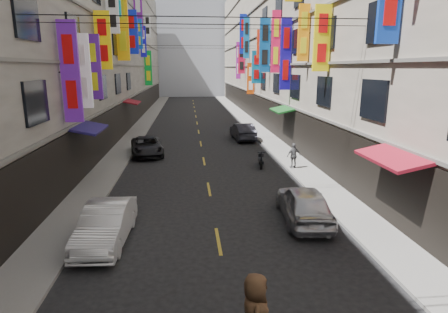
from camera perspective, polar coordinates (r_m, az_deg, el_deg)
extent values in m
cube|color=slate|center=(37.31, -13.16, 3.64)|extent=(2.00, 90.00, 0.12)
cube|color=slate|center=(37.63, 5.30, 4.01)|extent=(2.00, 90.00, 0.12)
cube|color=gray|center=(38.25, -23.32, 17.37)|extent=(10.00, 90.00, 19.00)
cube|color=black|center=(37.24, -14.73, 5.78)|extent=(0.12, 85.50, 3.00)
cube|color=#66635E|center=(37.07, -14.87, 8.38)|extent=(0.16, 90.00, 0.14)
cube|color=#66635E|center=(36.95, -15.17, 13.32)|extent=(0.16, 90.00, 0.14)
cube|color=#66635E|center=(37.12, -15.49, 18.26)|extent=(0.16, 90.00, 0.14)
cube|color=#B0A394|center=(38.86, 14.79, 17.91)|extent=(10.00, 90.00, 19.00)
cube|color=black|center=(37.61, 6.78, 6.19)|extent=(0.12, 85.50, 3.00)
cube|color=#66635E|center=(37.44, 6.84, 8.77)|extent=(0.16, 90.00, 0.14)
cube|color=#66635E|center=(37.33, 6.97, 13.67)|extent=(0.16, 90.00, 0.14)
cube|color=#66635E|center=(37.49, 7.12, 18.57)|extent=(0.16, 90.00, 0.14)
cube|color=#ABB0BE|center=(86.62, -5.04, 16.52)|extent=(18.00, 8.00, 22.00)
cube|color=#5B1B96|center=(19.44, -22.36, 11.80)|extent=(0.86, 0.18, 4.71)
cylinder|color=black|center=(19.45, -22.50, 11.78)|extent=(0.96, 0.08, 0.08)
cube|color=white|center=(21.25, -20.84, 12.03)|extent=(0.91, 0.18, 3.79)
cylinder|color=black|center=(21.26, -20.98, 12.02)|extent=(1.01, 0.08, 0.08)
cube|color=yellow|center=(22.26, 14.69, 17.02)|extent=(0.91, 0.18, 3.55)
cylinder|color=black|center=(22.28, 14.82, 17.01)|extent=(1.01, 0.08, 0.08)
cube|color=#4B1780|center=(23.34, -19.41, 12.72)|extent=(0.98, 0.18, 3.65)
cylinder|color=black|center=(23.35, -19.54, 12.71)|extent=(1.08, 0.08, 0.08)
cube|color=orange|center=(25.93, 12.02, 17.94)|extent=(0.71, 0.18, 3.56)
cylinder|color=black|center=(25.94, 12.13, 17.93)|extent=(0.81, 0.08, 0.08)
cube|color=yellow|center=(26.65, -17.94, 16.47)|extent=(1.01, 0.18, 3.68)
cylinder|color=black|center=(26.66, -18.05, 16.47)|extent=(1.11, 0.08, 0.08)
cube|color=#1A0D9E|center=(29.81, 9.39, 15.13)|extent=(0.80, 0.18, 5.33)
cylinder|color=black|center=(29.82, 9.49, 15.13)|extent=(0.90, 0.08, 0.08)
cube|color=silver|center=(31.06, -16.63, 20.45)|extent=(0.91, 0.18, 3.16)
cylinder|color=black|center=(31.07, -16.73, 20.44)|extent=(1.01, 0.08, 0.08)
cube|color=#E5154D|center=(33.37, 7.89, 16.90)|extent=(0.74, 0.18, 5.08)
cylinder|color=black|center=(33.38, 7.98, 16.90)|extent=(0.84, 0.08, 0.08)
cube|color=#FFB10E|center=(34.60, -15.25, 18.73)|extent=(1.03, 0.18, 5.79)
cylinder|color=black|center=(34.60, -15.34, 18.73)|extent=(1.13, 0.08, 0.08)
cube|color=#0D519F|center=(37.16, 6.24, 16.49)|extent=(1.00, 0.18, 4.95)
cylinder|color=black|center=(37.17, 6.32, 16.48)|extent=(1.10, 0.08, 0.08)
cube|color=#1022BB|center=(39.11, -13.95, 17.92)|extent=(1.22, 0.18, 4.10)
cylinder|color=black|center=(39.12, -14.03, 17.92)|extent=(1.32, 0.08, 0.08)
cube|color=red|center=(39.68, 5.63, 16.70)|extent=(0.81, 0.18, 2.80)
cylinder|color=black|center=(39.69, 5.70, 16.70)|extent=(0.91, 0.08, 0.08)
cube|color=#0D71A3|center=(41.29, 4.96, 13.42)|extent=(0.99, 0.18, 3.41)
cylinder|color=black|center=(41.30, 5.03, 13.42)|extent=(1.09, 0.08, 0.08)
cube|color=#140FB8|center=(42.80, -13.48, 17.38)|extent=(0.82, 0.18, 3.48)
cylinder|color=black|center=(42.81, -13.55, 17.38)|extent=(0.92, 0.08, 0.08)
cube|color=blue|center=(45.31, -12.98, 17.74)|extent=(0.96, 0.18, 3.26)
cylinder|color=black|center=(45.31, -13.05, 17.73)|extent=(1.06, 0.08, 0.08)
cube|color=#C9440B|center=(45.16, 4.10, 11.77)|extent=(0.87, 0.18, 3.61)
cylinder|color=black|center=(45.17, 4.16, 11.77)|extent=(0.97, 0.08, 0.08)
cube|color=#60167C|center=(46.71, -12.92, 20.18)|extent=(0.97, 0.18, 4.65)
cylinder|color=black|center=(46.71, -12.99, 20.18)|extent=(1.07, 0.08, 0.08)
cube|color=#0D61A7|center=(49.45, 3.45, 17.60)|extent=(0.72, 0.18, 5.01)
cylinder|color=black|center=(49.46, 3.51, 17.60)|extent=(0.82, 0.08, 0.08)
cube|color=#140FB4|center=(51.31, -12.20, 16.74)|extent=(0.75, 0.18, 3.84)
cylinder|color=black|center=(51.32, -12.26, 16.74)|extent=(0.85, 0.08, 0.08)
cube|color=#0F23AF|center=(51.53, 2.95, 18.15)|extent=(0.95, 0.18, 4.98)
cylinder|color=black|center=(51.54, 3.00, 18.14)|extent=(1.05, 0.08, 0.08)
cube|color=red|center=(52.69, 2.70, 14.56)|extent=(0.93, 0.18, 3.79)
cylinder|color=black|center=(52.69, 2.75, 14.56)|extent=(1.03, 0.08, 0.08)
cube|color=#0C892C|center=(54.63, -11.47, 13.06)|extent=(1.00, 0.18, 4.72)
cylinder|color=black|center=(54.64, -11.53, 13.06)|extent=(1.10, 0.08, 0.08)
cube|color=silver|center=(57.38, -11.58, 18.95)|extent=(0.86, 0.18, 3.13)
cylinder|color=black|center=(57.38, -11.63, 18.95)|extent=(0.96, 0.08, 0.08)
cube|color=#981B92|center=(57.12, 2.19, 14.41)|extent=(0.65, 0.18, 5.30)
cylinder|color=black|center=(57.13, 2.24, 14.41)|extent=(0.75, 0.08, 0.08)
cube|color=maroon|center=(14.78, 24.22, -0.06)|extent=(1.39, 3.20, 0.41)
cube|color=navy|center=(21.38, -19.86, 4.14)|extent=(1.39, 3.20, 0.41)
cube|color=#16531D|center=(29.56, 8.89, 7.12)|extent=(1.39, 3.20, 0.41)
cube|color=maroon|center=(36.99, -13.87, 8.12)|extent=(1.39, 3.20, 0.41)
cylinder|color=black|center=(16.63, -2.17, 20.50)|extent=(14.00, 0.04, 0.04)
cylinder|color=black|center=(30.66, -3.83, 19.45)|extent=(14.00, 0.04, 0.04)
cylinder|color=black|center=(44.55, -4.39, 16.49)|extent=(14.00, 0.04, 0.04)
cube|color=gold|center=(13.93, -0.87, -12.73)|extent=(0.12, 2.20, 0.01)
cube|color=gold|center=(19.49, -2.30, -4.97)|extent=(0.12, 2.20, 0.01)
cube|color=gold|center=(25.25, -3.08, -0.71)|extent=(0.12, 2.20, 0.01)
cube|color=gold|center=(31.10, -3.56, 1.97)|extent=(0.12, 2.20, 0.01)
cube|color=gold|center=(37.00, -3.89, 3.79)|extent=(0.12, 2.20, 0.01)
cube|color=gold|center=(42.92, -4.13, 5.11)|extent=(0.12, 2.20, 0.01)
cube|color=gold|center=(48.87, -4.31, 6.11)|extent=(0.12, 2.20, 0.01)
cube|color=gold|center=(54.82, -4.46, 6.90)|extent=(0.12, 2.20, 0.01)
cube|color=gold|center=(60.79, -4.57, 7.53)|extent=(0.12, 2.20, 0.01)
cube|color=gold|center=(66.76, -4.67, 8.04)|extent=(0.12, 2.20, 0.01)
cube|color=gold|center=(72.74, -4.75, 8.48)|extent=(0.12, 2.20, 0.01)
cylinder|color=black|center=(23.25, 5.69, -1.36)|extent=(0.19, 0.51, 0.50)
cylinder|color=black|center=(24.51, 5.56, -0.59)|extent=(0.19, 0.51, 0.50)
cube|color=black|center=(23.84, 5.63, -0.62)|extent=(0.49, 1.33, 0.18)
cube|color=black|center=(24.00, 5.63, 0.34)|extent=(0.40, 0.59, 0.22)
cylinder|color=black|center=(23.24, 5.71, -0.23)|extent=(0.13, 0.36, 0.88)
cylinder|color=black|center=(23.16, 5.73, 0.62)|extent=(0.50, 0.13, 0.06)
imported|color=silver|center=(14.19, -17.54, -9.79)|extent=(1.66, 4.31, 1.40)
imported|color=black|center=(27.41, -11.68, 1.54)|extent=(2.83, 4.95, 1.30)
imported|color=silver|center=(15.71, 12.03, -6.99)|extent=(2.08, 4.50, 1.49)
imported|color=#222228|center=(32.69, 2.87, 3.83)|extent=(1.87, 4.53, 1.46)
imported|color=#5B5A5D|center=(23.29, 10.59, 0.13)|extent=(1.00, 0.70, 1.54)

